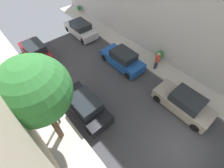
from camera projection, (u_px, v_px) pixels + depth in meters
name	position (u px, v px, depth m)	size (l,w,h in m)	color
ground	(180.00, 151.00, 9.84)	(32.00, 32.00, 0.00)	#38383D
sidewalk_right	(218.00, 105.00, 11.93)	(2.00, 44.00, 0.15)	#B7B2A8
parked_car_left_4	(85.00, 106.00, 11.12)	(1.78, 4.20, 1.57)	black
parked_car_left_5	(36.00, 51.00, 15.11)	(1.78, 4.20, 1.57)	maroon
parked_car_right_2	(184.00, 103.00, 11.29)	(1.78, 4.20, 1.57)	gray
parked_car_right_3	(122.00, 59.00, 14.37)	(1.78, 4.20, 1.57)	#194799
parked_car_right_4	(81.00, 29.00, 17.67)	(1.78, 4.20, 1.57)	silver
pedestrian	(157.00, 60.00, 13.72)	(0.40, 0.36, 1.72)	#2D334C
street_tree_2	(35.00, 91.00, 6.83)	(3.21, 3.21, 6.26)	brown
potted_plant_3	(159.00, 55.00, 14.65)	(0.72, 0.72, 1.08)	slate
potted_plant_4	(79.00, 9.00, 21.17)	(0.59, 0.59, 0.87)	#B2A899
lamp_post	(43.00, 90.00, 8.29)	(0.44, 0.44, 5.31)	#333338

